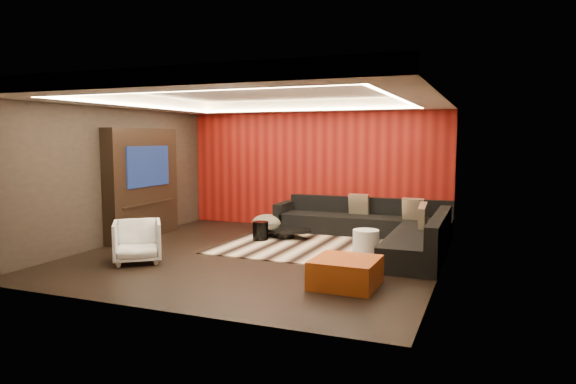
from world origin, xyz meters
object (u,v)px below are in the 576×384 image
at_px(drum_stool, 260,231).
at_px(white_side_table, 366,246).
at_px(orange_ottoman, 346,272).
at_px(coffee_table, 284,233).
at_px(sectional_sofa, 381,229).
at_px(armchair, 137,241).

xyz_separation_m(drum_stool, white_side_table, (2.31, -0.94, 0.06)).
bearing_deg(orange_ottoman, drum_stool, 134.77).
xyz_separation_m(coffee_table, sectional_sofa, (1.90, 0.30, 0.15)).
distance_m(coffee_table, white_side_table, 2.40).
distance_m(armchair, sectional_sofa, 4.52).
height_order(orange_ottoman, armchair, armchair).
xyz_separation_m(coffee_table, white_side_table, (1.97, -1.35, 0.15)).
distance_m(white_side_table, orange_ottoman, 1.45).
relative_size(drum_stool, armchair, 0.48).
relative_size(white_side_table, sectional_sofa, 0.15).
bearing_deg(drum_stool, armchair, -116.11).
height_order(drum_stool, sectional_sofa, sectional_sofa).
distance_m(white_side_table, sectional_sofa, 1.65).
bearing_deg(armchair, sectional_sofa, 4.97).
relative_size(orange_ottoman, sectional_sofa, 0.24).
distance_m(orange_ottoman, sectional_sofa, 3.10).
height_order(coffee_table, sectional_sofa, sectional_sofa).
bearing_deg(drum_stool, coffee_table, 51.17).
bearing_deg(armchair, coffee_table, 24.74).
xyz_separation_m(orange_ottoman, armchair, (-3.50, 0.08, 0.15)).
distance_m(drum_stool, armchair, 2.57).
height_order(white_side_table, orange_ottoman, white_side_table).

